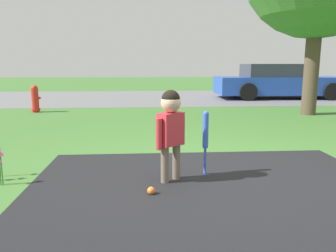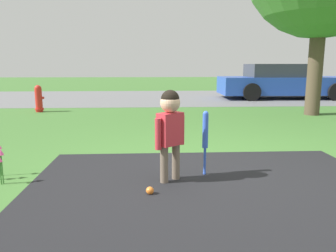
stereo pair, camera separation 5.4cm
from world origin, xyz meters
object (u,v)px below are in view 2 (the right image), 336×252
child (170,123)px  sports_ball (150,191)px  parked_car (284,82)px  fire_hydrant (39,99)px  baseball_bat (205,134)px

child → sports_ball: bearing=-160.2°
child → parked_car: 9.46m
fire_hydrant → parked_car: (7.55, 3.09, 0.24)m
baseball_bat → parked_car: (4.16, 8.13, 0.12)m
sports_ball → parked_car: size_ratio=0.02×
fire_hydrant → parked_car: bearing=22.2°
fire_hydrant → baseball_bat: bearing=-56.0°
child → baseball_bat: child is taller
sports_ball → parked_car: 9.88m
baseball_bat → parked_car: parked_car is taller
baseball_bat → parked_car: size_ratio=0.15×
baseball_bat → fire_hydrant: 6.08m
parked_car → fire_hydrant: bearing=-156.6°
child → parked_car: parked_car is taller
sports_ball → parked_car: (4.75, 8.65, 0.54)m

